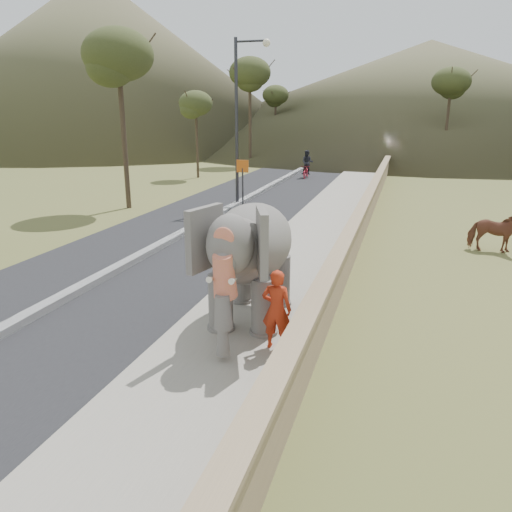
{
  "coord_description": "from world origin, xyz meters",
  "views": [
    {
      "loc": [
        3.19,
        -8.07,
        4.75
      ],
      "look_at": [
        0.2,
        1.85,
        1.7
      ],
      "focal_mm": 35.0,
      "sensor_mm": 36.0,
      "label": 1
    }
  ],
  "objects_px": {
    "lamppost": "(242,107)",
    "elephant_and_man": "(252,260)",
    "motorcyclist": "(307,167)",
    "cow": "(495,232)"
  },
  "relations": [
    {
      "from": "lamppost",
      "to": "elephant_and_man",
      "type": "distance_m",
      "value": 14.85
    },
    {
      "from": "lamppost",
      "to": "cow",
      "type": "xyz_separation_m",
      "value": [
        10.93,
        -5.6,
        -4.17
      ]
    },
    {
      "from": "lamppost",
      "to": "elephant_and_man",
      "type": "height_order",
      "value": "lamppost"
    },
    {
      "from": "elephant_and_man",
      "to": "motorcyclist",
      "type": "height_order",
      "value": "elephant_and_man"
    },
    {
      "from": "elephant_and_man",
      "to": "lamppost",
      "type": "bearing_deg",
      "value": 109.0
    },
    {
      "from": "lamppost",
      "to": "elephant_and_man",
      "type": "bearing_deg",
      "value": -71.0
    },
    {
      "from": "lamppost",
      "to": "cow",
      "type": "height_order",
      "value": "lamppost"
    },
    {
      "from": "lamppost",
      "to": "cow",
      "type": "bearing_deg",
      "value": -27.13
    },
    {
      "from": "lamppost",
      "to": "elephant_and_man",
      "type": "relative_size",
      "value": 2.05
    },
    {
      "from": "motorcyclist",
      "to": "lamppost",
      "type": "bearing_deg",
      "value": -94.75
    }
  ]
}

